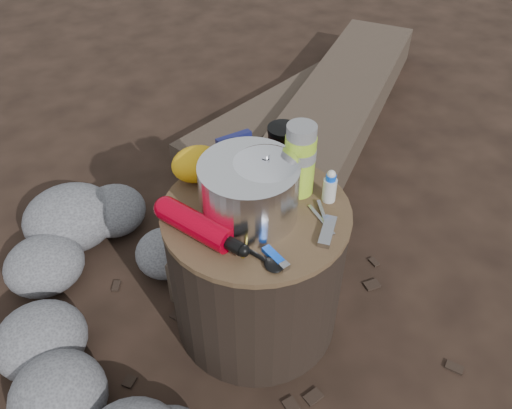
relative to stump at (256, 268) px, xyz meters
name	(u,v)px	position (x,y,z in m)	size (l,w,h in m)	color
ground	(256,316)	(0.00, 0.00, -0.23)	(60.00, 60.00, 0.00)	black
stump	(256,268)	(0.00, 0.00, 0.00)	(0.50, 0.50, 0.46)	black
rock_ring	(116,307)	(-0.41, 0.12, -0.13)	(0.47, 1.03, 0.20)	#59595E
log_main	(324,130)	(0.63, 0.77, -0.14)	(0.35, 2.10, 0.18)	#3E3127
log_small	(294,105)	(0.62, 1.06, -0.17)	(0.25, 1.36, 0.11)	#3E3127
foil_windscreen	(249,190)	(-0.02, 0.00, 0.31)	(0.25, 0.25, 0.15)	silver
camping_pot	(265,184)	(0.02, -0.01, 0.32)	(0.17, 0.17, 0.17)	white
fuel_bottle	(196,225)	(-0.17, -0.03, 0.26)	(0.06, 0.27, 0.06)	#B40017
thermos	(300,160)	(0.14, 0.03, 0.33)	(0.08, 0.08, 0.20)	#9FCD2C
travel_mug	(282,147)	(0.14, 0.16, 0.29)	(0.08, 0.08, 0.12)	black
stuff_sack	(197,164)	(-0.10, 0.19, 0.28)	(0.14, 0.12, 0.10)	#EDAC10
food_pouch	(236,156)	(0.00, 0.16, 0.29)	(0.10, 0.02, 0.13)	#14174E
lighter	(273,256)	(-0.02, -0.17, 0.24)	(0.02, 0.08, 0.02)	blue
multitool	(327,231)	(0.13, -0.15, 0.24)	(0.03, 0.11, 0.01)	#A5A4A9
pot_grabber	(321,219)	(0.14, -0.10, 0.24)	(0.03, 0.12, 0.01)	#A5A4A9
spork	(247,249)	(-0.08, -0.13, 0.24)	(0.04, 0.17, 0.01)	black
squeeze_bottle	(330,187)	(0.20, -0.03, 0.27)	(0.04, 0.04, 0.09)	silver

